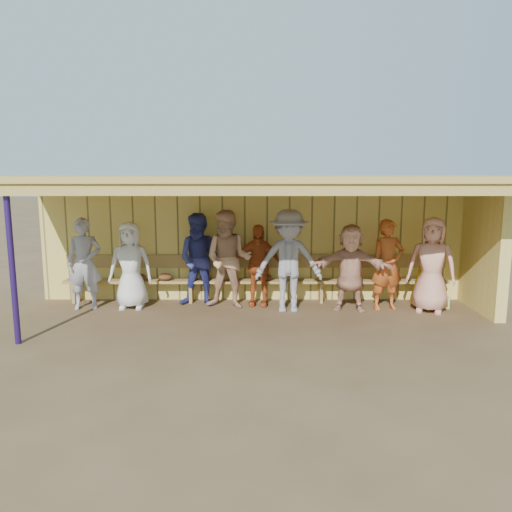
{
  "coord_description": "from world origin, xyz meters",
  "views": [
    {
      "loc": [
        0.0,
        -8.62,
        2.56
      ],
      "look_at": [
        0.0,
        0.35,
        1.05
      ],
      "focal_mm": 35.0,
      "sensor_mm": 36.0,
      "label": 1
    }
  ],
  "objects": [
    {
      "name": "player_f",
      "position": [
        1.75,
        0.46,
        0.81
      ],
      "size": [
        1.56,
        0.72,
        1.62
      ],
      "primitive_type": "imported",
      "rotation": [
        0.0,
        0.0,
        -0.17
      ],
      "color": "tan",
      "rests_on": "ground"
    },
    {
      "name": "dugout_equipment",
      "position": [
        -0.5,
        0.99,
        0.49
      ],
      "size": [
        6.16,
        0.62,
        0.8
      ],
      "color": "gold",
      "rests_on": "ground"
    },
    {
      "name": "bench",
      "position": [
        0.0,
        1.12,
        0.53
      ],
      "size": [
        7.6,
        0.34,
        0.93
      ],
      "color": "#AB8A49",
      "rests_on": "ground"
    },
    {
      "name": "player_g",
      "position": [
        2.46,
        0.54,
        0.85
      ],
      "size": [
        0.68,
        0.5,
        1.7
      ],
      "primitive_type": "imported",
      "rotation": [
        0.0,
        0.0,
        0.16
      ],
      "color": "#B34F1C",
      "rests_on": "ground"
    },
    {
      "name": "ground",
      "position": [
        0.0,
        0.0,
        0.0
      ],
      "size": [
        90.0,
        90.0,
        0.0
      ],
      "primitive_type": "plane",
      "color": "brown",
      "rests_on": "ground"
    },
    {
      "name": "dugout_structure",
      "position": [
        0.39,
        0.69,
        1.69
      ],
      "size": [
        8.8,
        3.2,
        2.5
      ],
      "color": "#E5CD61",
      "rests_on": "ground"
    },
    {
      "name": "player_h",
      "position": [
        3.22,
        0.36,
        0.88
      ],
      "size": [
        1.01,
        0.85,
        1.76
      ],
      "primitive_type": "imported",
      "rotation": [
        0.0,
        0.0,
        -0.39
      ],
      "color": "tan",
      "rests_on": "ground"
    },
    {
      "name": "player_c",
      "position": [
        -1.07,
        0.81,
        0.9
      ],
      "size": [
        0.93,
        0.76,
        1.8
      ],
      "primitive_type": "imported",
      "rotation": [
        0.0,
        0.0,
        -0.1
      ],
      "color": "navy",
      "rests_on": "ground"
    },
    {
      "name": "player_a",
      "position": [
        -3.22,
        0.58,
        0.87
      ],
      "size": [
        0.68,
        0.5,
        1.73
      ],
      "primitive_type": "imported",
      "rotation": [
        0.0,
        0.0,
        0.14
      ],
      "color": "#9A979F",
      "rests_on": "ground"
    },
    {
      "name": "player_d",
      "position": [
        0.03,
        0.81,
        0.79
      ],
      "size": [
        0.96,
        0.48,
        1.58
      ],
      "primitive_type": "imported",
      "rotation": [
        0.0,
        0.0,
        -0.1
      ],
      "color": "#B3491C",
      "rests_on": "ground"
    },
    {
      "name": "player_extra",
      "position": [
        -0.52,
        0.65,
        0.93
      ],
      "size": [
        1.03,
        0.88,
        1.87
      ],
      "primitive_type": "imported",
      "rotation": [
        0.0,
        0.0,
        -0.21
      ],
      "color": "tan",
      "rests_on": "ground"
    },
    {
      "name": "player_b",
      "position": [
        -2.37,
        0.62,
        0.83
      ],
      "size": [
        0.82,
        0.55,
        1.65
      ],
      "primitive_type": "imported",
      "rotation": [
        0.0,
        0.0,
        0.02
      ],
      "color": "silver",
      "rests_on": "ground"
    },
    {
      "name": "player_e",
      "position": [
        0.6,
        0.41,
        0.95
      ],
      "size": [
        1.24,
        0.72,
        1.9
      ],
      "primitive_type": "imported",
      "rotation": [
        0.0,
        0.0,
        -0.02
      ],
      "color": "gray",
      "rests_on": "ground"
    }
  ]
}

